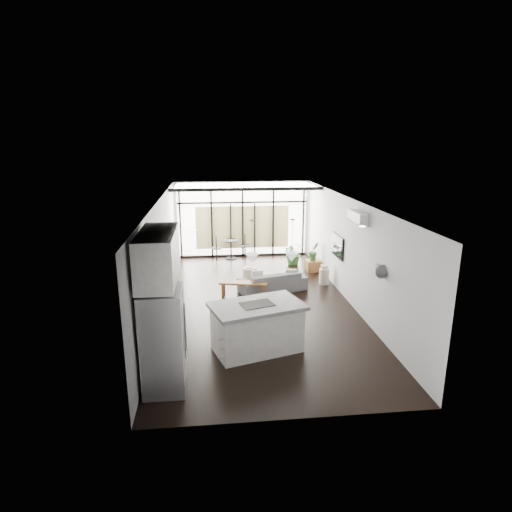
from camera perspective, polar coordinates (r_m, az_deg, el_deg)
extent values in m
cube|color=black|center=(11.66, 0.16, -6.32)|extent=(5.00, 10.00, 0.00)
cube|color=white|center=(10.94, 0.17, 7.43)|extent=(5.00, 10.00, 0.00)
cube|color=silver|center=(11.23, -12.62, -0.03)|extent=(0.02, 10.00, 2.80)
cube|color=silver|center=(11.75, 12.37, 0.67)|extent=(0.02, 10.00, 2.80)
cube|color=silver|center=(16.08, -1.82, 4.93)|extent=(5.00, 0.02, 2.80)
cube|color=silver|center=(6.57, 5.11, -10.96)|extent=(5.00, 0.02, 2.80)
cube|color=black|center=(15.96, -1.79, 4.85)|extent=(5.00, 0.20, 2.80)
cube|color=white|center=(14.90, -1.56, 9.42)|extent=(4.70, 1.90, 0.06)
cube|color=beige|center=(16.09, -1.80, 3.84)|extent=(3.50, 0.02, 1.60)
cube|color=white|center=(9.04, 0.14, -9.48)|extent=(2.12, 1.61, 1.02)
cube|color=black|center=(8.83, 0.14, -6.44)|extent=(0.76, 0.61, 0.01)
cube|color=#AAABB0|center=(7.75, -12.25, -10.89)|extent=(0.72, 0.90, 1.85)
cube|color=white|center=(8.31, -12.64, -7.44)|extent=(0.59, 0.62, 2.28)
cube|color=white|center=(7.58, -12.92, 0.00)|extent=(0.62, 1.75, 0.86)
cone|color=white|center=(8.47, -0.53, -0.30)|extent=(0.26, 0.26, 0.18)
cone|color=white|center=(8.59, 4.79, -0.15)|extent=(0.26, 0.26, 0.18)
imported|color=#4A4A4D|center=(12.48, 2.25, -2.98)|extent=(2.05, 1.09, 0.77)
cube|color=brown|center=(12.06, -1.69, -4.47)|extent=(1.39, 0.63, 0.43)
cylinder|color=beige|center=(13.62, -0.86, -2.30)|extent=(0.55, 0.55, 0.36)
cube|color=brown|center=(14.56, 7.65, -1.26)|extent=(0.49, 0.49, 0.36)
imported|color=#285D27|center=(15.15, 5.06, 0.05)|extent=(0.96, 1.02, 0.65)
imported|color=#285D27|center=(14.47, 7.69, -0.04)|extent=(0.54, 0.72, 0.28)
cylinder|color=beige|center=(13.24, 9.08, -2.45)|extent=(0.33, 0.33, 0.60)
cube|color=black|center=(15.85, -3.36, 0.75)|extent=(1.41, 0.82, 0.64)
cube|color=black|center=(12.69, 10.77, 1.37)|extent=(0.05, 1.10, 0.65)
cube|color=white|center=(10.76, 13.41, 4.99)|extent=(0.22, 0.90, 0.30)
cube|color=black|center=(10.71, -12.78, 0.04)|extent=(0.04, 0.70, 0.90)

